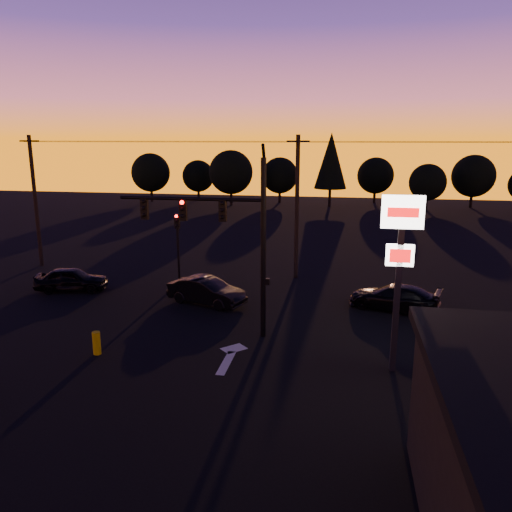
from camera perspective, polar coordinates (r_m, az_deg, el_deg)
The scene contains 20 objects.
ground at distance 19.75m, azimuth -5.54°, elevation -13.17°, with size 120.00×120.00×0.00m, color black.
lane_arrow at distance 21.09m, azimuth -2.98°, elevation -11.31°, with size 1.20×3.10×0.01m.
traffic_signal_mast at distance 21.92m, azimuth -3.30°, elevation 3.17°, with size 6.79×0.52×8.58m.
secondary_signal at distance 30.73m, azimuth -8.94°, elevation 2.04°, with size 0.30×0.31×4.35m.
pylon_sign at distance 19.01m, azimuth 16.18°, elevation 1.02°, with size 1.50×0.28×6.80m.
utility_pole_0 at distance 37.62m, azimuth -23.90°, elevation 5.79°, with size 1.40×0.26×9.00m.
utility_pole_1 at distance 31.41m, azimuth 4.69°, elevation 5.61°, with size 1.40×0.26×9.00m.
power_wires at distance 31.13m, azimuth 4.83°, elevation 12.87°, with size 36.00×1.22×0.07m.
bollard at distance 22.06m, azimuth -17.76°, elevation -9.45°, with size 0.33×0.33×0.98m, color #D9C204.
tree_0 at distance 72.35m, azimuth -11.95°, elevation 9.31°, with size 5.36×5.36×6.74m.
tree_1 at distance 73.24m, azimuth -6.63°, elevation 9.06°, with size 4.54×4.54×5.71m.
tree_2 at distance 66.83m, azimuth -2.88°, elevation 9.54°, with size 5.77×5.78×7.26m.
tree_3 at distance 69.75m, azimuth 2.74°, elevation 9.18°, with size 4.95×4.95×6.22m.
tree_4 at distance 66.08m, azimuth 8.56°, elevation 10.71°, with size 4.18×4.18×9.50m.
tree_5 at distance 71.29m, azimuth 13.50°, elevation 8.92°, with size 4.95×4.95×6.22m.
tree_6 at distance 65.99m, azimuth 19.02°, elevation 7.97°, with size 4.54×4.54×5.71m.
tree_7 at distance 70.03m, azimuth 23.59°, elevation 8.37°, with size 5.36×5.36×6.74m.
car_left at distance 31.32m, azimuth -20.35°, elevation -2.49°, with size 1.65×4.11×1.40m, color black.
car_mid at distance 27.22m, azimuth -5.68°, elevation -3.99°, with size 1.52×4.35×1.43m, color black.
car_right at distance 27.16m, azimuth 15.49°, elevation -4.56°, with size 1.89×4.66×1.35m, color black.
Camera 1 is at (4.90, -16.99, 8.80)m, focal length 35.00 mm.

